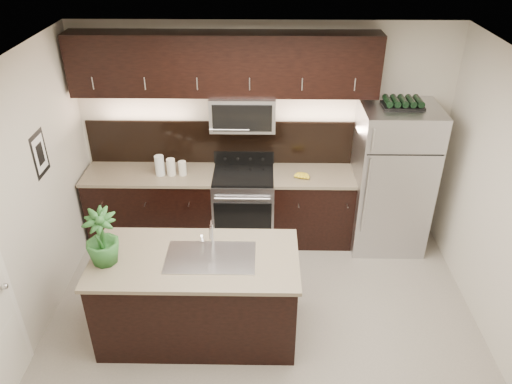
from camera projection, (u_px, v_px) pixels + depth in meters
ground at (262, 332)px, 5.14m from camera, size 4.50×4.50×0.00m
room_walls at (251, 192)px, 4.25m from camera, size 4.52×4.02×2.71m
counter_run at (228, 206)px, 6.36m from camera, size 3.51×0.65×0.94m
upper_fixtures at (227, 74)px, 5.64m from camera, size 3.49×0.40×1.66m
island at (198, 295)px, 4.92m from camera, size 1.96×0.96×0.94m
sink_faucet at (211, 256)px, 4.68m from camera, size 0.84×0.50×0.28m
refrigerator at (391, 178)px, 6.05m from camera, size 0.89×0.80×1.83m
wine_rack at (403, 103)px, 5.56m from camera, size 0.45×0.28×0.11m
plant at (101, 237)px, 4.49m from camera, size 0.31×0.31×0.55m
canisters at (168, 167)px, 6.03m from camera, size 0.38×0.12×0.25m
french_press at (361, 168)px, 6.00m from camera, size 0.10×0.10×0.30m
bananas at (298, 175)px, 6.03m from camera, size 0.23×0.20×0.06m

